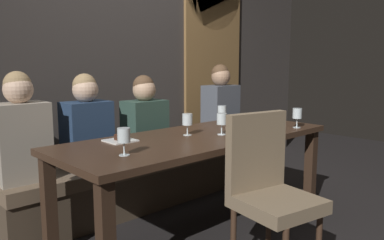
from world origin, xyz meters
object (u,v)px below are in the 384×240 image
diner_bearded (87,124)px  diner_near_end (220,105)px  wine_glass_far_left (124,136)px  dessert_plate (121,139)px  banquette_bench (145,180)px  diner_redhead (21,130)px  chair_near_side (268,184)px  wine_glass_end_right (187,120)px  dining_table (200,147)px  wine_glass_center_front (222,111)px  espresso_cup (245,126)px  diner_far_end (145,119)px  wine_glass_end_left (222,119)px  wine_glass_center_back (297,114)px

diner_bearded → diner_near_end: size_ratio=0.92×
wine_glass_far_left → dessert_plate: size_ratio=0.86×
banquette_bench → diner_redhead: diner_redhead is taller
chair_near_side → wine_glass_end_right: 0.84m
wine_glass_far_left → chair_near_side: bearing=-42.1°
dining_table → wine_glass_center_front: bearing=25.2°
banquette_bench → espresso_cup: 1.04m
diner_bearded → diner_near_end: diner_near_end is taller
diner_redhead → diner_far_end: bearing=-2.2°
dining_table → diner_redhead: size_ratio=2.84×
dining_table → diner_far_end: bearing=90.8°
chair_near_side → dessert_plate: (-0.42, 0.94, 0.20)m
wine_glass_end_left → dessert_plate: wine_glass_end_left is taller
diner_near_end → banquette_bench: bearing=-179.0°
espresso_cup → wine_glass_end_left: bearing=-176.4°
diner_far_end → wine_glass_far_left: (-0.76, -0.82, 0.07)m
wine_glass_end_right → dining_table: bearing=-42.7°
dining_table → wine_glass_far_left: (-0.77, -0.15, 0.20)m
wine_glass_center_back → espresso_cup: bearing=148.2°
diner_bearded → wine_glass_far_left: 0.90m
dining_table → wine_glass_end_left: wine_glass_end_left is taller
diner_far_end → wine_glass_center_back: size_ratio=4.41×
chair_near_side → dining_table: bearing=79.7°
wine_glass_center_front → wine_glass_end_left: same height
wine_glass_far_left → diner_bearded: bearing=75.2°
dining_table → espresso_cup: 0.46m
banquette_bench → dessert_plate: bearing=-139.1°
diner_bearded → diner_near_end: bearing=-0.3°
wine_glass_center_back → dessert_plate: (-1.38, 0.54, -0.10)m
dining_table → chair_near_side: chair_near_side is taller
wine_glass_end_right → dessert_plate: 0.52m
banquette_bench → diner_near_end: 1.18m
wine_glass_end_right → dessert_plate: (-0.49, 0.16, -0.10)m
wine_glass_end_left → diner_bearded: bearing=129.3°
diner_far_end → diner_near_end: diner_near_end is taller
diner_far_end → wine_glass_center_back: diner_far_end is taller
wine_glass_far_left → wine_glass_end_right: bearing=16.5°
diner_near_end → wine_glass_far_left: (-1.79, -0.86, 0.02)m
banquette_bench → chair_near_side: size_ratio=2.55×
dining_table → wine_glass_end_left: bearing=-36.1°
banquette_bench → wine_glass_end_left: bearing=-80.3°
dining_table → banquette_bench: (0.00, 0.70, -0.42)m
wine_glass_center_back → espresso_cup: wine_glass_center_back is taller
wine_glass_end_left → espresso_cup: bearing=3.6°
banquette_bench → diner_far_end: (-0.01, -0.03, 0.56)m
dessert_plate → diner_near_end: bearing=17.6°
banquette_bench → diner_near_end: size_ratio=3.08×
diner_near_end → wine_glass_end_left: size_ratio=4.94×
wine_glass_end_left → banquette_bench: bearing=99.7°
wine_glass_center_back → diner_far_end: bearing=130.1°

